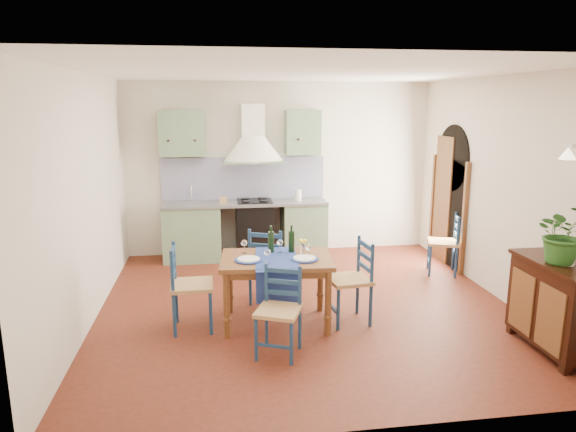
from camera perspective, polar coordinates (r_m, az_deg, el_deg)
The scene contains 13 objects.
floor at distance 6.46m, azimuth 2.02°, elevation -9.94°, with size 5.00×5.00×0.00m, color #411C0E.
back_wall at distance 8.31m, azimuth -3.94°, elevation 2.64°, with size 5.00×0.96×2.80m.
right_wall at distance 7.20m, azimuth 21.63°, elevation 2.61°, with size 0.26×5.00×2.80m.
left_wall at distance 6.13m, azimuth -21.53°, elevation 1.64°, with size 0.04×5.00×2.80m, color beige.
ceiling at distance 5.98m, azimuth 2.23°, elevation 15.76°, with size 5.00×5.00×0.01m, color white.
dining_table at distance 5.74m, azimuth -1.27°, elevation -5.52°, with size 1.29×0.98×1.09m.
chair_near at distance 5.15m, azimuth -0.99°, elevation -10.46°, with size 0.54×0.54×0.88m.
chair_far at distance 6.41m, azimuth -2.13°, elevation -5.33°, with size 0.59×0.59×0.97m.
chair_left at distance 5.77m, azimuth -10.94°, elevation -7.66°, with size 0.45×0.45×0.96m.
chair_right at distance 5.90m, azimuth 7.08°, elevation -7.09°, with size 0.50×0.50×0.96m.
chair_spare at distance 7.83m, azimuth 17.06°, elevation -2.88°, with size 0.53×0.53×0.89m.
sideboard at distance 5.83m, azimuth 27.69°, elevation -8.58°, with size 0.50×1.05×0.94m.
potted_plant at distance 5.60m, azimuth 28.39°, elevation -1.72°, with size 0.53×0.46×0.59m, color #24571E.
Camera 1 is at (-1.08, -5.87, 2.45)m, focal length 32.00 mm.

